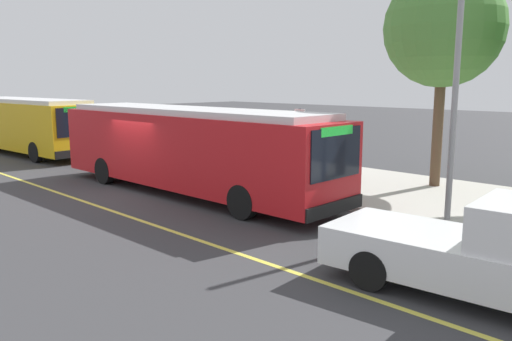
{
  "coord_description": "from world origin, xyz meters",
  "views": [
    {
      "loc": [
        15.35,
        -9.8,
        3.82
      ],
      "look_at": [
        4.95,
        0.75,
        1.26
      ],
      "focal_mm": 35.98,
      "sensor_mm": 36.0,
      "label": 1
    }
  ],
  "objects_px": {
    "transit_bus_second": "(26,124)",
    "pedestrian_commuter": "(227,150)",
    "pickup_truck": "(492,254)",
    "waiting_bench": "(291,160)",
    "route_sign_post": "(300,139)",
    "transit_bus_main": "(189,147)"
  },
  "relations": [
    {
      "from": "pickup_truck",
      "to": "waiting_bench",
      "type": "relative_size",
      "value": 3.48
    },
    {
      "from": "waiting_bench",
      "to": "pedestrian_commuter",
      "type": "relative_size",
      "value": 0.95
    },
    {
      "from": "transit_bus_second",
      "to": "waiting_bench",
      "type": "xyz_separation_m",
      "value": [
        14.32,
        5.06,
        -0.98
      ]
    },
    {
      "from": "pickup_truck",
      "to": "transit_bus_second",
      "type": "bearing_deg",
      "value": 175.67
    },
    {
      "from": "pedestrian_commuter",
      "to": "waiting_bench",
      "type": "bearing_deg",
      "value": 55.28
    },
    {
      "from": "route_sign_post",
      "to": "pedestrian_commuter",
      "type": "relative_size",
      "value": 1.66
    },
    {
      "from": "pickup_truck",
      "to": "route_sign_post",
      "type": "distance_m",
      "value": 8.96
    },
    {
      "from": "transit_bus_second",
      "to": "pedestrian_commuter",
      "type": "distance_m",
      "value": 13.12
    },
    {
      "from": "waiting_bench",
      "to": "pedestrian_commuter",
      "type": "bearing_deg",
      "value": -124.72
    },
    {
      "from": "route_sign_post",
      "to": "pedestrian_commuter",
      "type": "height_order",
      "value": "route_sign_post"
    },
    {
      "from": "transit_bus_second",
      "to": "pedestrian_commuter",
      "type": "bearing_deg",
      "value": 12.61
    },
    {
      "from": "transit_bus_main",
      "to": "pickup_truck",
      "type": "bearing_deg",
      "value": -9.53
    },
    {
      "from": "transit_bus_second",
      "to": "pickup_truck",
      "type": "xyz_separation_m",
      "value": [
        24.91,
        -1.88,
        -0.76
      ]
    },
    {
      "from": "waiting_bench",
      "to": "route_sign_post",
      "type": "xyz_separation_m",
      "value": [
        2.75,
        -2.78,
        1.32
      ]
    },
    {
      "from": "transit_bus_second",
      "to": "pickup_truck",
      "type": "bearing_deg",
      "value": -4.33
    },
    {
      "from": "waiting_bench",
      "to": "transit_bus_main",
      "type": "bearing_deg",
      "value": -92.33
    },
    {
      "from": "transit_bus_main",
      "to": "pedestrian_commuter",
      "type": "xyz_separation_m",
      "value": [
        -1.31,
        2.93,
        -0.5
      ]
    },
    {
      "from": "transit_bus_second",
      "to": "waiting_bench",
      "type": "relative_size",
      "value": 6.82
    },
    {
      "from": "waiting_bench",
      "to": "route_sign_post",
      "type": "bearing_deg",
      "value": -45.33
    },
    {
      "from": "route_sign_post",
      "to": "pedestrian_commuter",
      "type": "xyz_separation_m",
      "value": [
        -4.27,
        0.58,
        -0.84
      ]
    },
    {
      "from": "pickup_truck",
      "to": "waiting_bench",
      "type": "distance_m",
      "value": 12.67
    },
    {
      "from": "pickup_truck",
      "to": "pedestrian_commuter",
      "type": "relative_size",
      "value": 3.29
    }
  ]
}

